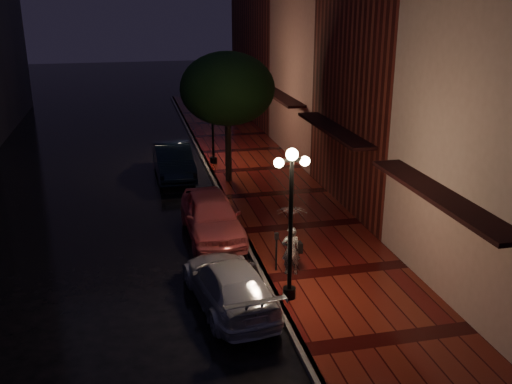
{
  "coord_description": "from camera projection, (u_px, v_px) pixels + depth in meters",
  "views": [
    {
      "loc": [
        -3.67,
        -18.6,
        8.13
      ],
      "look_at": [
        0.65,
        0.55,
        1.4
      ],
      "focal_mm": 40.0,
      "sensor_mm": 36.0,
      "label": 1
    }
  ],
  "objects": [
    {
      "name": "storefront_mid",
      "position": [
        407.0,
        69.0,
        22.08
      ],
      "size": [
        5.0,
        8.0,
        11.0
      ],
      "primitive_type": "cube",
      "color": "#511914",
      "rests_on": "ground"
    },
    {
      "name": "pink_car",
      "position": [
        212.0,
        216.0,
        20.17
      ],
      "size": [
        1.98,
        4.69,
        1.58
      ],
      "primitive_type": "imported",
      "rotation": [
        0.0,
        0.0,
        0.02
      ],
      "color": "#E35D61",
      "rests_on": "ground"
    },
    {
      "name": "parking_meter",
      "position": [
        276.0,
        248.0,
        17.33
      ],
      "size": [
        0.12,
        0.09,
        1.24
      ],
      "rotation": [
        0.0,
        0.0,
        0.05
      ],
      "color": "black",
      "rests_on": "sidewalk"
    },
    {
      "name": "navy_car",
      "position": [
        173.0,
        161.0,
        26.98
      ],
      "size": [
        1.77,
        4.8,
        1.57
      ],
      "primitive_type": "imported",
      "rotation": [
        0.0,
        0.0,
        0.02
      ],
      "color": "black",
      "rests_on": "ground"
    },
    {
      "name": "curb",
      "position": [
        242.0,
        233.0,
        20.54
      ],
      "size": [
        0.25,
        60.0,
        0.15
      ],
      "primitive_type": "cube",
      "color": "#595451",
      "rests_on": "ground"
    },
    {
      "name": "ground",
      "position": [
        242.0,
        235.0,
        20.56
      ],
      "size": [
        120.0,
        120.0,
        0.0
      ],
      "primitive_type": "plane",
      "color": "black",
      "rests_on": "ground"
    },
    {
      "name": "sidewalk",
      "position": [
        302.0,
        228.0,
        21.0
      ],
      "size": [
        4.5,
        60.0,
        0.15
      ],
      "primitive_type": "cube",
      "color": "#4A0E0D",
      "rests_on": "ground"
    },
    {
      "name": "storefront_far",
      "position": [
        335.0,
        70.0,
        29.78
      ],
      "size": [
        5.0,
        8.0,
        9.0
      ],
      "primitive_type": "cube",
      "color": "#8C5951",
      "rests_on": "ground"
    },
    {
      "name": "streetlamp_near",
      "position": [
        291.0,
        216.0,
        15.18
      ],
      "size": [
        0.96,
        0.36,
        4.31
      ],
      "color": "black",
      "rests_on": "sidewalk"
    },
    {
      "name": "storefront_extra",
      "position": [
        284.0,
        45.0,
        38.85
      ],
      "size": [
        5.0,
        12.0,
        10.0
      ],
      "primitive_type": "cube",
      "color": "#511914",
      "rests_on": "ground"
    },
    {
      "name": "silver_car",
      "position": [
        229.0,
        284.0,
        15.65
      ],
      "size": [
        2.42,
        4.74,
        1.32
      ],
      "primitive_type": "imported",
      "rotation": [
        0.0,
        0.0,
        3.27
      ],
      "color": "#B7B8C0",
      "rests_on": "ground"
    },
    {
      "name": "streetlamp_far",
      "position": [
        212.0,
        115.0,
        28.09
      ],
      "size": [
        0.96,
        0.36,
        4.31
      ],
      "color": "black",
      "rests_on": "sidewalk"
    },
    {
      "name": "woman_with_umbrella",
      "position": [
        291.0,
        230.0,
        16.91
      ],
      "size": [
        0.89,
        0.91,
        2.15
      ],
      "rotation": [
        0.0,
        0.0,
        2.95
      ],
      "color": "silver",
      "rests_on": "sidewalk"
    },
    {
      "name": "street_tree",
      "position": [
        228.0,
        91.0,
        24.84
      ],
      "size": [
        4.16,
        4.16,
        5.8
      ],
      "color": "black",
      "rests_on": "sidewalk"
    }
  ]
}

